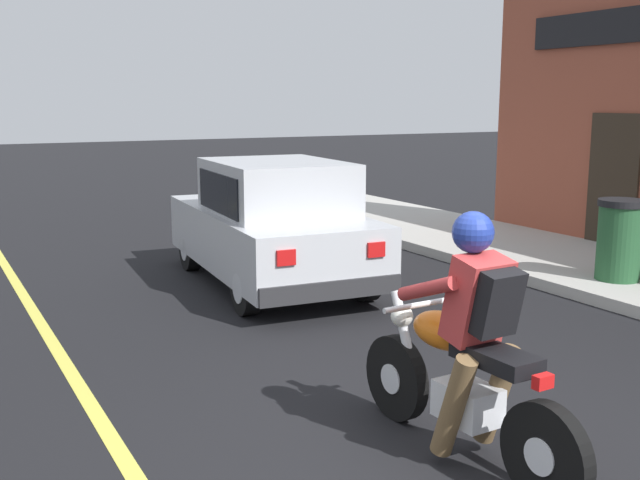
# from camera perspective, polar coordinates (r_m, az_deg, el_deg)

# --- Properties ---
(sidewalk_curb) EXTENTS (2.60, 22.00, 0.14)m
(sidewalk_curb) POSITION_cam_1_polar(r_m,az_deg,el_deg) (10.24, 23.12, -2.75)
(sidewalk_curb) COLOR #ADAAA3
(sidewalk_curb) RESTS_ON ground
(lane_stripe) EXTENTS (0.12, 19.80, 0.01)m
(lane_stripe) POSITION_cam_1_polar(r_m,az_deg,el_deg) (6.60, -18.10, -10.16)
(lane_stripe) COLOR #D1C64C
(lane_stripe) RESTS_ON ground
(motorcycle_with_rider) EXTENTS (0.56, 2.02, 1.62)m
(motorcycle_with_rider) POSITION_cam_1_polar(r_m,az_deg,el_deg) (4.88, 11.09, -8.82)
(motorcycle_with_rider) COLOR black
(motorcycle_with_rider) RESTS_ON ground
(car_hatchback) EXTENTS (1.95, 3.90, 1.57)m
(car_hatchback) POSITION_cam_1_polar(r_m,az_deg,el_deg) (9.29, -3.71, 1.16)
(car_hatchback) COLOR black
(car_hatchback) RESTS_ON ground
(trash_bin) EXTENTS (0.56, 0.56, 0.98)m
(trash_bin) POSITION_cam_1_polar(r_m,az_deg,el_deg) (9.70, 21.86, 0.04)
(trash_bin) COLOR #23512D
(trash_bin) RESTS_ON sidewalk_curb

